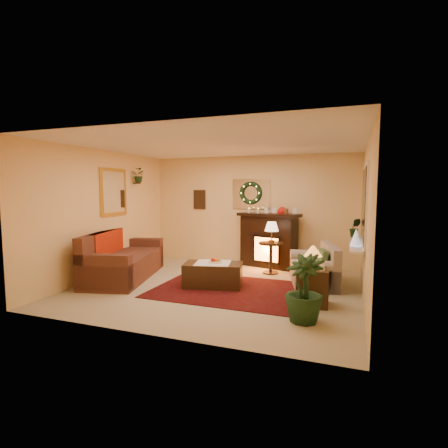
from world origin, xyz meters
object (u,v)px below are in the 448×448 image
(fireplace, at_px, (269,244))
(end_table_square, at_px, (312,288))
(loveseat, at_px, (313,263))
(side_table_round, at_px, (271,258))
(coffee_table, at_px, (213,276))
(sofa, at_px, (125,257))

(fireplace, xyz_separation_m, end_table_square, (1.25, -2.42, -0.28))
(loveseat, distance_m, side_table_round, 1.12)
(loveseat, relative_size, end_table_square, 2.30)
(end_table_square, relative_size, coffee_table, 0.54)
(end_table_square, bearing_deg, coffee_table, 167.18)
(side_table_round, relative_size, end_table_square, 1.17)
(sofa, distance_m, end_table_square, 3.80)
(sofa, relative_size, end_table_square, 3.87)
(sofa, bearing_deg, side_table_round, 12.58)
(sofa, bearing_deg, loveseat, -2.09)
(sofa, height_order, coffee_table, sofa)
(fireplace, height_order, side_table_round, fireplace)
(sofa, relative_size, loveseat, 1.69)
(loveseat, height_order, side_table_round, loveseat)
(fireplace, xyz_separation_m, loveseat, (1.14, -1.20, -0.13))
(fireplace, bearing_deg, loveseat, -31.92)
(sofa, height_order, loveseat, sofa)
(side_table_round, bearing_deg, loveseat, -31.49)
(end_table_square, bearing_deg, loveseat, 94.91)
(sofa, distance_m, loveseat, 3.76)
(sofa, xyz_separation_m, coffee_table, (1.94, 0.01, -0.22))
(loveseat, distance_m, end_table_square, 1.24)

